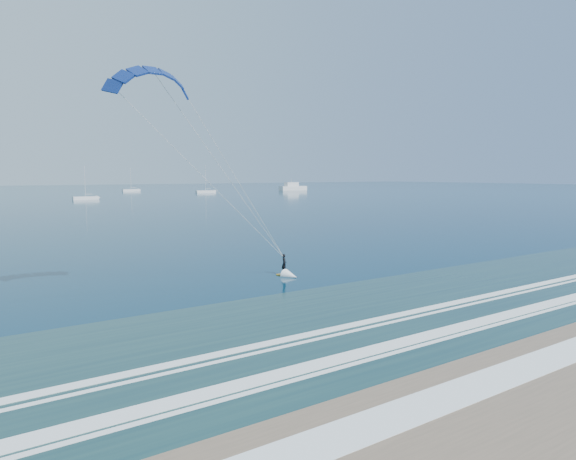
# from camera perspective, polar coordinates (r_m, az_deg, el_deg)

# --- Properties ---
(ground) EXTENTS (900.00, 900.00, 0.00)m
(ground) POSITION_cam_1_polar(r_m,az_deg,el_deg) (30.24, 26.96, -12.23)
(ground) COLOR #083148
(ground) RESTS_ON ground
(kitesurfer_rig) EXTENTS (18.48, 6.68, 17.46)m
(kitesurfer_rig) POSITION_cam_1_polar(r_m,az_deg,el_deg) (40.91, -6.73, 5.80)
(kitesurfer_rig) COLOR gold
(kitesurfer_rig) RESTS_ON ground
(motor_yacht) EXTENTS (16.53, 4.41, 6.63)m
(motor_yacht) POSITION_cam_1_polar(r_m,az_deg,el_deg) (291.21, 0.52, 4.77)
(motor_yacht) COLOR silver
(motor_yacht) RESTS_ON ground
(sailboat_2) EXTENTS (8.80, 2.40, 12.20)m
(sailboat_2) POSITION_cam_1_polar(r_m,az_deg,el_deg) (198.73, -21.57, 3.34)
(sailboat_2) COLOR silver
(sailboat_2) RESTS_ON ground
(sailboat_3) EXTENTS (9.13, 2.40, 12.36)m
(sailboat_3) POSITION_cam_1_polar(r_m,az_deg,el_deg) (286.11, -17.03, 4.25)
(sailboat_3) COLOR silver
(sailboat_3) RESTS_ON ground
(sailboat_4) EXTENTS (10.12, 2.40, 13.62)m
(sailboat_4) POSITION_cam_1_polar(r_m,az_deg,el_deg) (256.78, -9.14, 4.25)
(sailboat_4) COLOR silver
(sailboat_4) RESTS_ON ground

